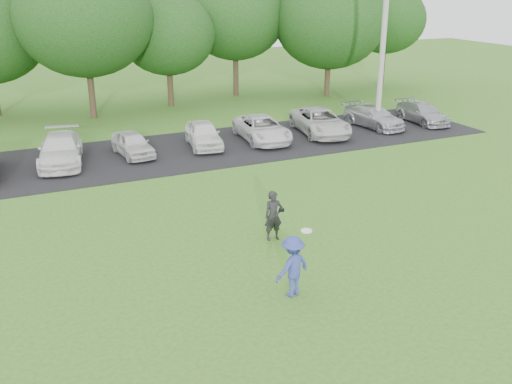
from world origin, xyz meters
TOP-DOWN VIEW (x-y plane):
  - ground at (0.00, 0.00)m, footprint 100.00×100.00m
  - parking_lot at (0.00, 13.00)m, footprint 32.00×6.50m
  - utility_pole at (11.27, 12.77)m, footprint 0.28×0.28m
  - frisbee_player at (-0.80, -0.45)m, footprint 1.16×0.86m
  - camera_bystander at (0.21, 2.69)m, footprint 0.60×0.44m
  - parked_cars at (0.67, 13.03)m, footprint 30.60×4.86m
  - tree_row at (1.51, 22.76)m, footprint 42.39×9.85m

SIDE VIEW (x-z plane):
  - ground at x=0.00m, z-range 0.00..0.00m
  - parking_lot at x=0.00m, z-range 0.00..0.03m
  - parked_cars at x=0.67m, z-range -0.01..1.25m
  - camera_bystander at x=0.21m, z-range 0.00..1.56m
  - frisbee_player at x=-0.80m, z-range -0.13..1.74m
  - tree_row at x=1.51m, z-range 0.59..9.23m
  - utility_pole at x=11.27m, z-range 0.00..9.88m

